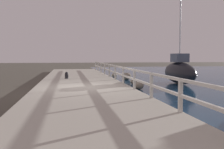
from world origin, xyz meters
TOP-DOWN VIEW (x-y plane):
  - ground_plane at (0.00, 0.00)m, footprint 120.00×120.00m
  - dock_walkway at (0.00, 0.00)m, footprint 4.73×36.00m
  - railing at (2.27, -0.00)m, footprint 0.10×32.50m
  - boulder_upstream at (3.42, 3.53)m, footprint 0.41×0.37m
  - boulder_mid_strip at (3.11, 8.88)m, footprint 0.50×0.45m
  - boulder_downstream at (3.60, 6.38)m, footprint 0.74×0.66m
  - boulder_near_dock at (3.01, 0.76)m, footprint 0.57×0.51m
  - mooring_bollard at (-0.83, 5.06)m, footprint 0.24×0.24m
  - sailboat_black at (6.41, 3.24)m, footprint 1.25×4.31m

SIDE VIEW (x-z plane):
  - ground_plane at x=0.00m, z-range 0.00..0.00m
  - dock_walkway at x=0.00m, z-range 0.00..0.28m
  - boulder_upstream at x=3.42m, z-range 0.00..0.31m
  - boulder_mid_strip at x=3.11m, z-range 0.00..0.38m
  - boulder_near_dock at x=3.01m, z-range 0.00..0.43m
  - boulder_downstream at x=3.60m, z-range 0.00..0.55m
  - mooring_bollard at x=-0.83m, z-range 0.28..0.73m
  - sailboat_black at x=6.41m, z-range -2.50..4.09m
  - railing at x=2.27m, z-range 0.45..1.37m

